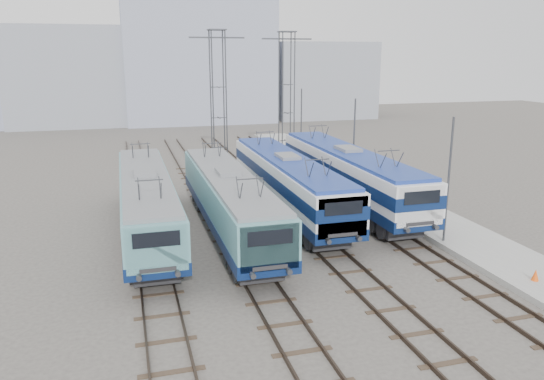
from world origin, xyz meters
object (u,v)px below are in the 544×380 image
Objects in this scene: locomotive_center_right at (288,179)px; catenary_tower_west at (218,98)px; locomotive_center_left at (229,199)px; safety_cone at (535,275)px; catenary_tower_east at (287,94)px; mast_rear at (301,126)px; mast_front at (448,183)px; locomotive_far_right at (348,172)px; locomotive_far_left at (146,200)px; mast_mid at (354,146)px.

catenary_tower_west is (-2.25, 12.06, 4.33)m from locomotive_center_right.
safety_cone is (11.77, -10.47, -1.64)m from locomotive_center_left.
mast_rear is (2.10, 2.00, -3.14)m from catenary_tower_east.
catenary_tower_west is 1.71× the size of mast_front.
locomotive_far_right is at bearing 23.56° from locomotive_center_left.
mast_rear is (0.00, 24.00, 0.00)m from mast_front.
locomotive_far_left is 23.85m from mast_rear.
locomotive_center_left is at bearing -12.91° from locomotive_far_left.
catenary_tower_east reaches higher than mast_rear.
locomotive_center_left is 0.94× the size of locomotive_far_right.
catenary_tower_east is 10.69m from mast_mid.
catenary_tower_east reaches higher than mast_front.
locomotive_far_left is 1.47× the size of catenary_tower_west.
mast_rear is 29.87m from safety_cone.
catenary_tower_east is at bearing 63.09° from locomotive_center_left.
safety_cone is at bearing -87.04° from mast_mid.
catenary_tower_west is at bearing -162.90° from catenary_tower_east.
safety_cone is at bearing -69.69° from catenary_tower_west.
catenary_tower_west is at bearing 100.56° from locomotive_center_right.
mast_rear is at bearing 90.00° from mast_front.
locomotive_center_left is 1.47× the size of catenary_tower_west.
mast_rear is at bearing 49.87° from locomotive_far_left.
locomotive_center_right reaches higher than safety_cone.
locomotive_far_left is at bearing -157.97° from mast_mid.
locomotive_center_left is at bearing 156.32° from mast_front.
mast_mid is (10.85, 7.24, 1.30)m from locomotive_center_left.
catenary_tower_west is (2.25, 15.24, 4.44)m from locomotive_center_left.
safety_cone is (2.77, -14.39, -1.83)m from locomotive_far_right.
locomotive_far_left is 9.25m from locomotive_center_right.
locomotive_far_right is 15.47m from mast_rear.
locomotive_center_left is 22.13m from mast_rear.
catenary_tower_west is at bearing -155.06° from mast_rear.
mast_front reaches higher than locomotive_far_left.
locomotive_center_right is 1.51× the size of catenary_tower_west.
mast_rear is at bearing 43.60° from catenary_tower_east.
mast_front reaches higher than locomotive_far_right.
mast_front is 12.00m from mast_mid.
mast_rear is (6.35, 16.06, 1.19)m from locomotive_center_right.
catenary_tower_east is at bearing 50.74° from locomotive_far_left.
catenary_tower_east is 1.71× the size of mast_front.
locomotive_center_right is 2.59× the size of mast_front.
catenary_tower_east is 4.28m from mast_rear.
catenary_tower_west reaches higher than locomotive_center_left.
locomotive_far_left is at bearing -166.58° from locomotive_center_right.
locomotive_far_right is 2.69× the size of mast_front.
locomotive_center_right is 7.63m from mast_mid.
locomotive_far_left is 2.52× the size of mast_front.
locomotive_far_right is 3.96m from mast_mid.
catenary_tower_east is 28.53m from safety_cone.
locomotive_center_left is at bearing 138.34° from safety_cone.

